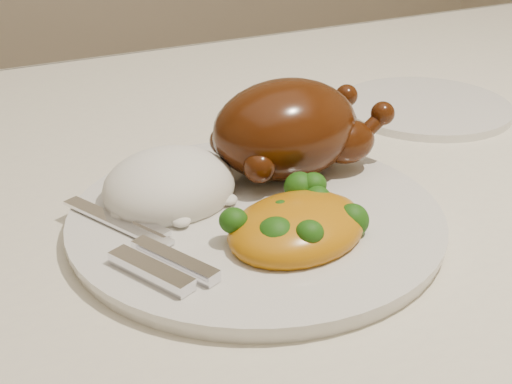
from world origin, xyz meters
name	(u,v)px	position (x,y,z in m)	size (l,w,h in m)	color
dining_table	(312,272)	(0.00, 0.00, 0.67)	(1.60, 0.90, 0.76)	brown
tablecloth	(314,210)	(0.00, 0.00, 0.74)	(1.73, 1.03, 0.18)	beige
dinner_plate	(256,220)	(-0.09, -0.05, 0.77)	(0.31, 0.31, 0.01)	silver
side_plate	(425,107)	(0.22, 0.11, 0.77)	(0.20, 0.20, 0.01)	silver
roast_chicken	(290,128)	(-0.02, 0.01, 0.82)	(0.17, 0.11, 0.09)	#431907
rice_mound	(169,187)	(-0.14, 0.01, 0.79)	(0.15, 0.14, 0.06)	white
mac_and_cheese	(299,224)	(-0.08, -0.10, 0.79)	(0.14, 0.12, 0.04)	#CA7D0C
cutlery	(150,249)	(-0.19, -0.07, 0.79)	(0.07, 0.18, 0.01)	silver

